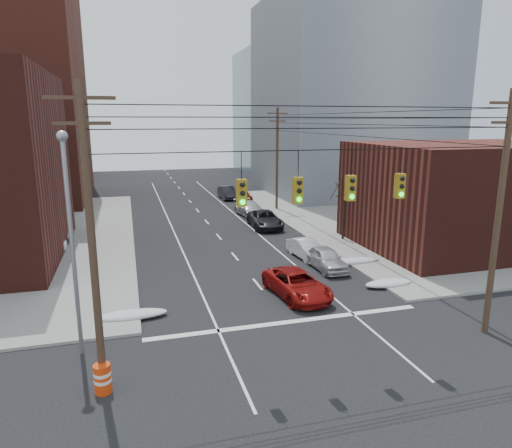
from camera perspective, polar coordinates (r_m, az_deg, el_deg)
ground at (r=17.78m, az=11.66°, el=-20.50°), size 160.00×160.00×0.00m
sidewalk_ne at (r=53.53m, az=24.26°, el=1.36°), size 40.00×40.00×0.15m
building_brick_far at (r=89.13m, az=-28.36°, el=8.97°), size 22.00×18.00×12.00m
building_office at (r=64.14m, az=11.69°, el=15.11°), size 22.00×20.00×25.00m
building_glass at (r=88.72m, az=4.91°, el=13.66°), size 20.00×18.00×22.00m
building_storefront at (r=38.87m, az=24.88°, el=3.24°), size 16.00×12.00×8.00m
utility_pole_left at (r=16.57m, az=-19.88°, el=-1.59°), size 2.20×0.28×11.00m
utility_pole_right at (r=22.78m, az=28.10°, el=1.44°), size 2.20×0.28×11.00m
utility_pole_far at (r=49.75m, az=2.65°, el=8.34°), size 2.20×0.28×11.00m
traffic_signals at (r=17.78m, az=8.59°, el=4.53°), size 17.00×0.42×2.02m
street_light at (r=19.63m, az=-22.18°, el=-0.33°), size 0.44×0.44×9.32m
bare_tree at (r=37.79m, az=10.89°, el=1.37°), size 2.09×2.20×4.93m
snow_nw at (r=24.00m, az=-15.27°, el=-10.90°), size 3.50×1.08×0.42m
snow_ne at (r=28.48m, az=16.23°, el=-7.13°), size 3.00×1.08×0.42m
snow_east_far at (r=32.16m, az=12.01°, el=-4.59°), size 4.00×1.08×0.42m
red_pickup at (r=25.89m, az=5.14°, el=-7.49°), size 3.00×5.41×1.43m
parked_car_a at (r=30.69m, az=8.74°, el=-4.27°), size 1.83×4.34×1.47m
parked_car_b at (r=33.00m, az=6.31°, el=-3.10°), size 1.77×4.16×1.33m
parked_car_c at (r=42.02m, az=1.14°, el=0.60°), size 2.89×5.69×1.54m
parked_car_d at (r=47.16m, az=-0.79°, el=1.93°), size 2.65×5.40×1.51m
parked_car_e at (r=56.39m, az=-1.66°, el=3.65°), size 1.84×4.04×1.34m
parked_car_f at (r=57.64m, az=-3.62°, el=3.95°), size 1.72×4.80×1.57m
lot_car_a at (r=37.15m, az=-25.79°, el=-2.26°), size 4.22×1.74×1.36m
lot_car_b at (r=40.16m, az=-25.43°, el=-1.11°), size 5.47×3.17×1.43m
construction_barrel at (r=18.30m, az=-18.63°, el=-17.80°), size 0.77×0.77×1.10m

